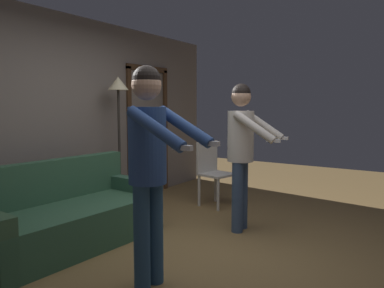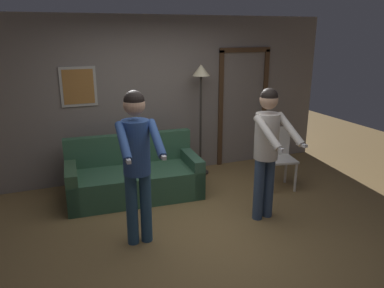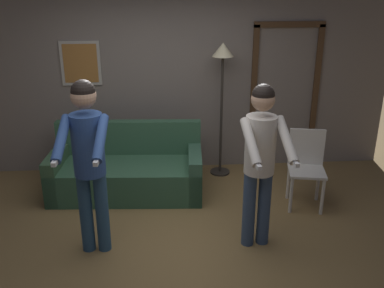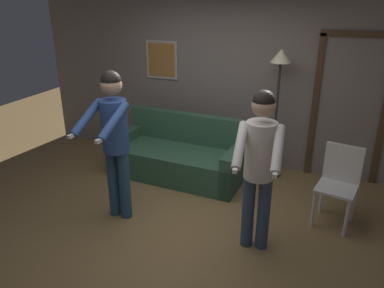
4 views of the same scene
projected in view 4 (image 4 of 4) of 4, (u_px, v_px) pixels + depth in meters
name	position (u px, v px, depth m)	size (l,w,h in m)	color
ground_plane	(177.00, 227.00, 4.34)	(12.00, 12.00, 0.00)	olive
back_wall_assembly	(231.00, 80.00, 5.65)	(6.40, 0.10, 2.60)	gray
couch	(179.00, 158.00, 5.50)	(1.95, 0.96, 0.87)	#355E42
torchiere_lamp	(279.00, 77.00, 5.07)	(0.28, 0.28, 1.84)	#332D28
person_standing_left	(114.00, 133.00, 4.16)	(0.45, 0.71, 1.76)	#2C5073
person_standing_right	(260.00, 158.00, 3.63)	(0.48, 0.67, 1.70)	#394E70
dining_chair_distant	(339.00, 180.00, 4.28)	(0.49, 0.49, 0.93)	silver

